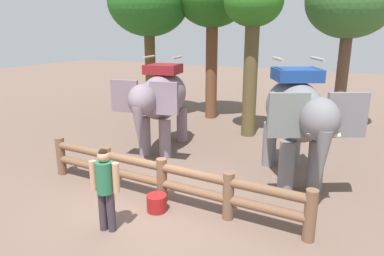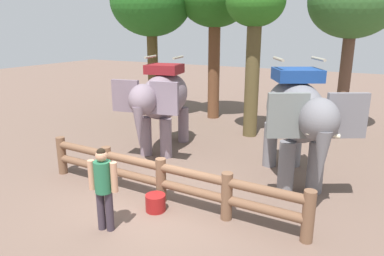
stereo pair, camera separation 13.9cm
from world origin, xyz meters
name	(u,v)px [view 1 (the left image)]	position (x,y,z in m)	size (l,w,h in m)	color
ground_plane	(156,206)	(0.00, 0.00, 0.00)	(60.00, 60.00, 0.00)	brown
log_fence	(162,177)	(0.00, 0.30, 0.60)	(6.91, 0.47, 1.05)	brown
elephant_near_left	(161,99)	(-1.93, 3.42, 1.73)	(2.16, 3.66, 3.08)	gray
elephant_center	(297,115)	(2.45, 2.87, 1.81)	(3.02, 3.76, 3.22)	slate
tourist_woman_in_black	(105,184)	(-0.31, -1.27, 1.00)	(0.60, 0.40, 1.73)	#372E39
tree_far_left	(148,3)	(-4.83, 7.20, 4.97)	(3.46, 3.46, 6.51)	brown
tree_back_center	(253,12)	(0.07, 6.38, 4.48)	(2.07, 2.07, 5.72)	brown
tree_deep_back	(350,2)	(3.00, 8.63, 4.83)	(3.21, 3.21, 6.27)	brown
feed_bucket	(157,203)	(0.14, -0.16, 0.19)	(0.45, 0.45, 0.38)	maroon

